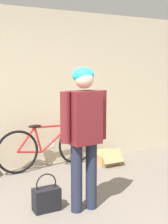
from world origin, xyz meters
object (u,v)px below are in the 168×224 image
bicycle (48,146)px  handbag (46,198)px  cardboard_box (105,158)px  person (84,125)px

bicycle → handbag: bearing=-115.1°
handbag → cardboard_box: size_ratio=0.83×
bicycle → cardboard_box: (0.98, -0.19, -0.28)m
bicycle → handbag: (-0.59, -1.44, -0.23)m
bicycle → cardboard_box: size_ratio=3.26×
handbag → bicycle: bearing=67.7°
bicycle → cardboard_box: bearing=-13.6°
handbag → cardboard_box: bearing=38.6°
person → handbag: bearing=150.8°
person → bicycle: (0.20, 1.63, -0.63)m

